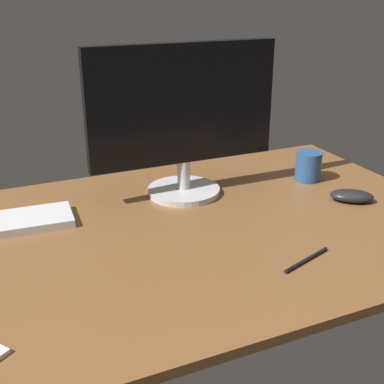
# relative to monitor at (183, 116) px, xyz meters

# --- Properties ---
(desk) EXTENTS (1.40, 0.84, 0.02)m
(desk) POSITION_rel_monitor_xyz_m (-0.11, -0.19, -0.22)
(desk) COLOR brown
(desk) RESTS_ON ground
(monitor) EXTENTS (0.50, 0.19, 0.39)m
(monitor) POSITION_rel_monitor_xyz_m (0.00, 0.00, 0.00)
(monitor) COLOR silver
(monitor) RESTS_ON desk
(computer_mouse) EXTENTS (0.13, 0.11, 0.03)m
(computer_mouse) POSITION_rel_monitor_xyz_m (0.38, -0.23, -0.20)
(computer_mouse) COLOR black
(computer_mouse) RESTS_ON desk
(coffee_mug) EXTENTS (0.07, 0.07, 0.08)m
(coffee_mug) POSITION_rel_monitor_xyz_m (0.36, -0.05, -0.17)
(coffee_mug) COLOR #28518C
(coffee_mug) RESTS_ON desk
(pen) EXTENTS (0.13, 0.05, 0.01)m
(pen) POSITION_rel_monitor_xyz_m (0.09, -0.43, -0.21)
(pen) COLOR black
(pen) RESTS_ON desk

